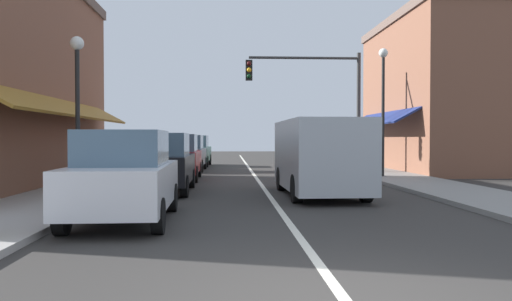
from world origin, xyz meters
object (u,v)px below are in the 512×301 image
at_px(parked_car_far_left, 187,153).
at_px(street_lamp_right_mid, 383,92).
at_px(parked_car_distant_left, 194,151).
at_px(traffic_signal_mast_arm, 319,90).
at_px(parked_car_second_left, 161,163).
at_px(parked_car_third_left, 176,157).
at_px(street_lamp_left_near, 77,88).
at_px(van_in_lane, 319,155).
at_px(parked_car_nearest_left, 124,177).

bearing_deg(parked_car_far_left, street_lamp_right_mid, -33.65).
xyz_separation_m(parked_car_distant_left, traffic_signal_mast_arm, (6.05, -6.81, 2.90)).
height_order(parked_car_second_left, parked_car_far_left, same).
distance_m(parked_car_third_left, street_lamp_left_near, 6.86).
bearing_deg(parked_car_far_left, street_lamp_left_near, -98.26).
height_order(parked_car_third_left, parked_car_distant_left, same).
bearing_deg(van_in_lane, street_lamp_right_mid, 56.61).
relative_size(parked_car_third_left, van_in_lane, 0.79).
bearing_deg(street_lamp_right_mid, parked_car_nearest_left, -129.24).
height_order(parked_car_nearest_left, street_lamp_left_near, street_lamp_left_near).
relative_size(van_in_lane, traffic_signal_mast_arm, 0.95).
height_order(parked_car_nearest_left, parked_car_third_left, same).
height_order(parked_car_far_left, van_in_lane, van_in_lane).
distance_m(van_in_lane, traffic_signal_mast_arm, 9.30).
bearing_deg(parked_car_second_left, street_lamp_left_near, -140.38).
xyz_separation_m(parked_car_second_left, street_lamp_left_near, (-1.98, -1.63, 2.06)).
height_order(parked_car_second_left, street_lamp_right_mid, street_lamp_right_mid).
height_order(van_in_lane, street_lamp_right_mid, street_lamp_right_mid).
relative_size(parked_car_second_left, parked_car_far_left, 0.99).
xyz_separation_m(parked_car_nearest_left, van_in_lane, (4.56, 4.32, 0.27)).
bearing_deg(parked_car_far_left, parked_car_nearest_left, -88.86).
relative_size(traffic_signal_mast_arm, street_lamp_left_near, 1.28).
bearing_deg(parked_car_nearest_left, parked_car_third_left, 88.81).
xyz_separation_m(parked_car_third_left, parked_car_far_left, (-0.04, 5.52, 0.00)).
bearing_deg(parked_car_third_left, parked_car_far_left, 90.13).
bearing_deg(parked_car_third_left, parked_car_second_left, -90.11).
distance_m(parked_car_second_left, parked_car_third_left, 4.60).
distance_m(parked_car_second_left, van_in_lane, 4.68).
bearing_deg(street_lamp_right_mid, parked_car_second_left, -150.86).
relative_size(parked_car_second_left, street_lamp_right_mid, 0.80).
bearing_deg(parked_car_distant_left, parked_car_third_left, -88.77).
distance_m(parked_car_nearest_left, parked_car_third_left, 10.01).
xyz_separation_m(parked_car_far_left, van_in_lane, (4.59, -11.21, 0.27)).
bearing_deg(street_lamp_right_mid, parked_car_distant_left, 128.76).
distance_m(parked_car_second_left, parked_car_far_left, 10.12).
xyz_separation_m(parked_car_nearest_left, street_lamp_right_mid, (8.09, 9.91, 2.55)).
height_order(parked_car_third_left, parked_car_far_left, same).
height_order(parked_car_nearest_left, parked_car_second_left, same).
bearing_deg(street_lamp_right_mid, van_in_lane, -122.29).
height_order(parked_car_far_left, street_lamp_left_near, street_lamp_left_near).
bearing_deg(parked_car_third_left, traffic_signal_mast_arm, 26.56).
xyz_separation_m(traffic_signal_mast_arm, street_lamp_left_near, (-8.07, -9.33, -0.84)).
bearing_deg(street_lamp_left_near, parked_car_nearest_left, -62.62).
distance_m(parked_car_nearest_left, street_lamp_left_near, 4.72).
bearing_deg(van_in_lane, street_lamp_left_near, -176.33).
xyz_separation_m(parked_car_third_left, parked_car_distant_left, (0.06, 9.90, 0.00)).
relative_size(parked_car_second_left, parked_car_third_left, 1.00).
xyz_separation_m(parked_car_third_left, van_in_lane, (4.55, -5.69, 0.27)).
bearing_deg(traffic_signal_mast_arm, street_lamp_right_mid, -58.18).
bearing_deg(parked_car_distant_left, street_lamp_right_mid, -49.69).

